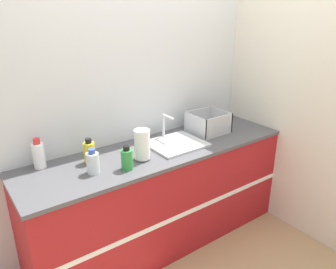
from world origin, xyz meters
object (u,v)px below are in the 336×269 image
dish_rack (208,125)px  bottle_green (127,159)px  bottle_white_spray (39,155)px  sink (175,143)px  bottle_yellow (89,152)px  paper_towel_roll (142,145)px  bottle_clear (93,163)px

dish_rack → bottle_green: dish_rack is taller
bottle_white_spray → bottle_green: 0.63m
sink → bottle_green: size_ratio=2.51×
bottle_yellow → bottle_white_spray: bearing=157.0°
dish_rack → bottle_yellow: bottle_yellow is taller
dish_rack → bottle_yellow: bearing=178.4°
paper_towel_roll → bottle_white_spray: (-0.67, 0.32, -0.02)m
dish_rack → bottle_white_spray: (-1.47, 0.17, 0.03)m
dish_rack → bottle_yellow: 1.15m
sink → paper_towel_roll: (-0.38, -0.08, 0.11)m
sink → dish_rack: bearing=8.8°
paper_towel_roll → sink: bearing=12.4°
sink → bottle_yellow: sink is taller
sink → bottle_clear: 0.77m
bottle_green → bottle_yellow: bearing=124.3°
paper_towel_roll → bottle_green: size_ratio=1.33×
sink → dish_rack: size_ratio=1.37×
bottle_white_spray → bottle_green: bearing=-38.2°
dish_rack → bottle_clear: bearing=-173.6°
dish_rack → bottle_clear: dish_rack is taller
dish_rack → bottle_green: size_ratio=1.83×
bottle_white_spray → bottle_yellow: bearing=-23.0°
dish_rack → bottle_yellow: (-1.15, 0.03, 0.01)m
bottle_yellow → bottle_clear: size_ratio=1.06×
paper_towel_roll → bottle_green: bearing=-157.4°
dish_rack → bottle_white_spray: size_ratio=1.46×
bottle_yellow → dish_rack: bearing=-1.6°
sink → paper_towel_roll: size_ratio=1.88×
dish_rack → bottle_green: bearing=-167.3°
bottle_white_spray → bottle_green: (0.50, -0.39, -0.02)m
paper_towel_roll → bottle_white_spray: paper_towel_roll is taller
dish_rack → sink: bearing=-171.2°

